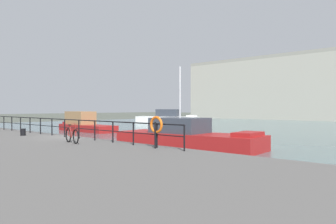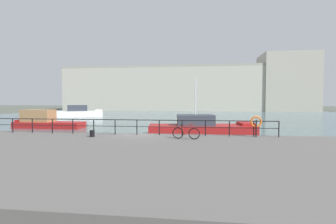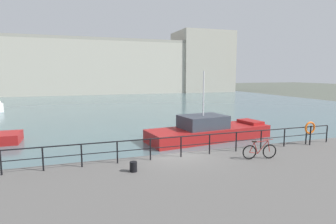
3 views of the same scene
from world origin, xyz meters
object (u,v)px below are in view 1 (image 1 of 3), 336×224
moored_white_yacht (187,137)px  parked_bicycle (72,135)px  life_ring_stand (156,126)px  mooring_bollard (23,132)px  moored_green_narrowboat (168,119)px  moored_cabin_cruiser (84,124)px

moored_white_yacht → parked_bicycle: moored_white_yacht is taller
parked_bicycle → life_ring_stand: 4.82m
moored_white_yacht → mooring_bollard: bearing=-142.6°
moored_green_narrowboat → parked_bicycle: size_ratio=5.66×
moored_green_narrowboat → parked_bicycle: 36.74m
parked_bicycle → life_ring_stand: life_ring_stand is taller
mooring_bollard → life_ring_stand: (10.86, 1.21, 0.75)m
life_ring_stand → moored_green_narrowboat: bearing=133.9°
moored_green_narrowboat → life_ring_stand: size_ratio=7.10×
parked_bicycle → moored_green_narrowboat: bearing=137.5°
moored_green_narrowboat → life_ring_stand: (26.78, -27.85, 0.92)m
moored_green_narrowboat → moored_white_yacht: bearing=-65.6°
mooring_bollard → life_ring_stand: size_ratio=0.31×
moored_cabin_cruiser → moored_white_yacht: (17.95, -3.73, -0.10)m
mooring_bollard → moored_white_yacht: bearing=44.9°
moored_green_narrowboat → parked_bicycle: moored_green_narrowboat is taller
moored_cabin_cruiser → life_ring_stand: life_ring_stand is taller
moored_white_yacht → moored_green_narrowboat: size_ratio=1.00×
moored_green_narrowboat → life_ring_stand: bearing=-68.5°
moored_cabin_cruiser → moored_green_narrowboat: 18.83m
moored_green_narrowboat → mooring_bollard: (15.92, -29.07, 0.17)m
moored_cabin_cruiser → moored_white_yacht: moored_white_yacht is taller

